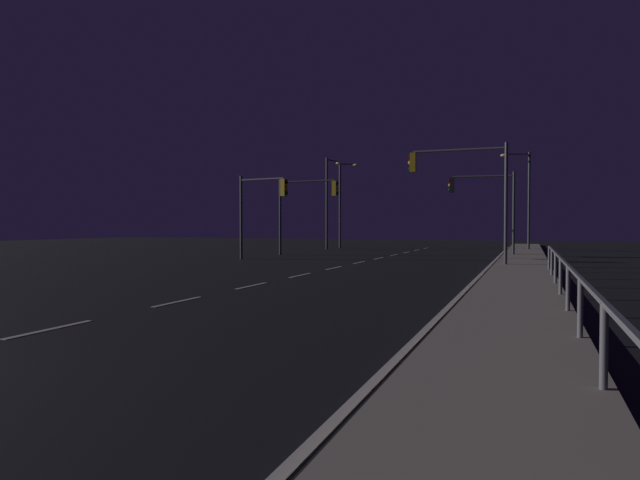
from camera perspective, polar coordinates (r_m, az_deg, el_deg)
The scene contains 12 objects.
ground_plane at distance 21.98m, azimuth -1.55°, elevation -3.59°, with size 112.00×112.00×0.00m, color black.
sidewalk_right at distance 20.32m, azimuth 20.02°, elevation -3.90°, with size 2.47×77.00×0.14m, color #9E937F.
lane_markings_center at distance 25.24m, azimuth 1.49°, elevation -2.92°, with size 0.14×50.00×0.01m.
lane_edge_line at distance 25.37m, azimuth 16.84°, elevation -2.97°, with size 0.14×53.00×0.01m.
traffic_light_near_right at distance 27.38m, azimuth 14.63°, elevation 6.15°, with size 4.71×0.35×5.72m.
traffic_light_far_left at distance 31.40m, azimuth -6.10°, elevation 4.12°, with size 3.25×0.67×4.85m.
traffic_light_mid_left at distance 36.55m, azimuth 16.72°, elevation 4.38°, with size 4.09×0.66×5.22m.
traffic_light_mid_right at distance 35.79m, azimuth -1.51°, elevation 4.16°, with size 4.26×0.46×5.10m.
street_lamp_corner at distance 45.04m, azimuth 20.48°, elevation 4.82°, with size 2.18×1.01×7.46m.
street_lamp_mid_block at distance 48.38m, azimuth 2.38°, elevation 4.48°, with size 1.68×0.68×7.53m.
street_lamp_far_end at distance 45.32m, azimuth 0.96°, elevation 4.77°, with size 0.73×2.29×7.52m.
barrier_fence at distance 12.78m, azimuth 24.40°, elevation -3.43°, with size 0.09×24.06×0.98m.
Camera 1 is at (8.37, -2.73, 1.94)m, focal length 30.77 mm.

